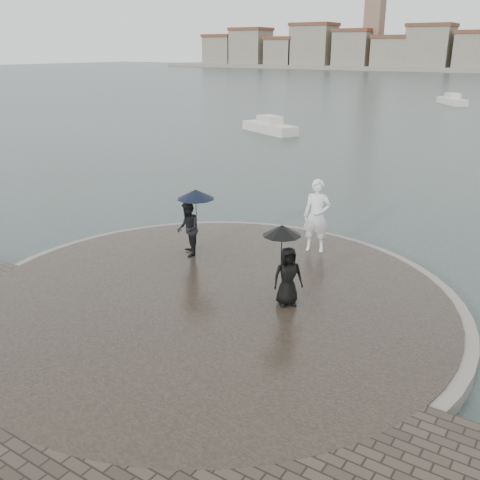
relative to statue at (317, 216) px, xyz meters
The scene contains 6 objects.
ground 8.01m from the statue, 95.65° to the right, with size 400.00×400.00×0.00m, color #2B3835.
kerb_ring 4.59m from the statue, 100.13° to the right, with size 12.50×12.50×0.32m, color gray.
quay_tip 4.59m from the statue, 100.13° to the right, with size 11.90×11.90×0.36m, color #2D261E.
statue is the anchor object (origin of this frame).
visitor_left 3.81m from the statue, 140.48° to the right, with size 1.30×1.15×2.04m.
visitor_right 3.81m from the statue, 75.28° to the right, with size 1.14×0.99×1.95m.
Camera 1 is at (7.32, -6.29, 6.22)m, focal length 40.00 mm.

